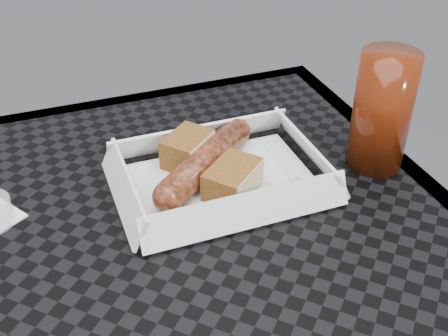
% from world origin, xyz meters
% --- Properties ---
extents(food_tray, '(0.22, 0.15, 0.00)m').
position_xyz_m(food_tray, '(0.15, 0.13, 0.75)').
color(food_tray, white).
rests_on(food_tray, patio_table).
extents(bratwurst, '(0.16, 0.14, 0.04)m').
position_xyz_m(bratwurst, '(0.14, 0.15, 0.77)').
color(bratwurst, maroon).
rests_on(bratwurst, food_tray).
extents(bread_near, '(0.08, 0.07, 0.04)m').
position_xyz_m(bread_near, '(0.13, 0.19, 0.77)').
color(bread_near, brown).
rests_on(bread_near, food_tray).
extents(bread_far, '(0.08, 0.08, 0.04)m').
position_xyz_m(bread_far, '(0.16, 0.11, 0.77)').
color(bread_far, brown).
rests_on(bread_far, food_tray).
extents(veg_garnish, '(0.03, 0.03, 0.00)m').
position_xyz_m(veg_garnish, '(0.22, 0.08, 0.75)').
color(veg_garnish, '#D84D09').
rests_on(veg_garnish, food_tray).
extents(drink_glass, '(0.07, 0.07, 0.15)m').
position_xyz_m(drink_glass, '(0.35, 0.11, 0.82)').
color(drink_glass, '#4F1706').
rests_on(drink_glass, patio_table).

